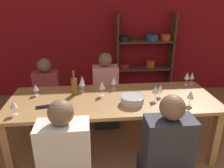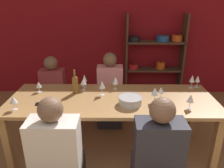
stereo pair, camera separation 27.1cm
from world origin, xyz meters
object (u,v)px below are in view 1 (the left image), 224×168
Objects in this scene: wine_glass_white_f at (191,95)px; cell_phone at (43,107)px; person_far_b at (49,101)px; wine_glass_white_a at (156,90)px; wine_glass_empty_c at (36,88)px; wine_glass_empty_b at (102,85)px; person_near_b at (166,166)px; wine_glass_red_b at (114,81)px; wine_bottle_green at (74,85)px; wine_glass_empty_a at (160,88)px; wine_glass_white_d at (14,105)px; wine_glass_white_c at (192,76)px; person_far_a at (106,98)px; wine_glass_white_e at (82,80)px; wine_glass_red_a at (187,76)px; wine_glass_white_b at (82,83)px; shelf_unit at (143,63)px; dining_table at (113,104)px; mixing_bowl at (132,99)px.

cell_phone is at bearing 176.96° from wine_glass_white_f.
person_far_b is (-1.81, 1.03, -0.49)m from wine_glass_white_f.
wine_glass_white_a is 1.27× the size of wine_glass_empty_c.
person_near_b is at bearing -58.81° from wine_glass_empty_b.
wine_glass_red_b reaches higher than cell_phone.
wine_bottle_green is 1.08m from wine_glass_empty_a.
wine_glass_white_d is (-0.94, -0.40, -0.02)m from wine_glass_empty_b.
wine_bottle_green is 0.75m from wine_glass_white_d.
wine_glass_white_c is at bearing 3.39° from wine_glass_red_b.
person_near_b is (-0.74, -1.19, -0.47)m from wine_glass_white_c.
person_far_a reaches higher than wine_glass_empty_c.
wine_glass_white_a is 1.10m from person_far_a.
person_near_b is at bearing -127.82° from wine_glass_white_f.
wine_glass_red_b is 0.64m from person_far_a.
wine_glass_white_e is at bearing 133.47° from wine_glass_empty_b.
wine_glass_white_f is 0.86m from person_near_b.
wine_glass_red_a is at bearing 60.66° from person_near_b.
person_near_b is (0.81, -1.07, -0.47)m from wine_glass_white_b.
shelf_unit is 0.66× the size of dining_table.
cell_phone is (-0.43, -0.53, -0.12)m from wine_glass_white_e.
wine_glass_white_e reaches higher than wine_glass_white_c.
wine_glass_red_b is (0.04, 0.31, 0.20)m from dining_table.
mixing_bowl reaches higher than cell_phone.
person_far_a reaches higher than wine_glass_white_f.
person_far_a is at bearing 31.23° from wine_glass_empty_c.
shelf_unit is 2.67m from person_near_b.
shelf_unit is 8.99× the size of wine_glass_red_a.
wine_glass_red_b is at bearing 110.43° from mixing_bowl.
wine_glass_white_d is 1.54m from person_far_a.
wine_glass_red_b is 1.27m from person_near_b.
shelf_unit is 10.89× the size of wine_glass_empty_a.
wine_glass_white_d is at bearing -163.35° from wine_glass_white_c.
shelf_unit is at bearing 61.59° from wine_glass_empty_b.
person_far_a reaches higher than cell_phone.
shelf_unit is 2.40m from wine_glass_empty_c.
wine_glass_empty_c is 1.77m from person_near_b.
wine_glass_white_a is 1.07× the size of wine_glass_white_f.
person_far_b is (-1.37, 1.60, -0.01)m from person_near_b.
person_far_b is at bearing 127.05° from wine_bottle_green.
wine_glass_empty_c is 0.77× the size of wine_glass_red_a.
wine_bottle_green is 2.07× the size of wine_glass_empty_a.
wine_glass_white_c is (0.57, 0.37, 0.01)m from wine_glass_empty_a.
person_far_a reaches higher than wine_glass_white_d.
wine_glass_white_a is 1.09× the size of wine_glass_white_c.
wine_glass_white_d is 0.89× the size of wine_glass_white_e.
wine_glass_empty_c reaches higher than dining_table.
wine_glass_white_a is 1.48m from wine_glass_empty_c.
shelf_unit is 1.51m from wine_glass_red_a.
wine_glass_empty_b is (-0.34, 0.25, 0.09)m from mixing_bowl.
shelf_unit is 9.82× the size of wine_glass_white_f.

